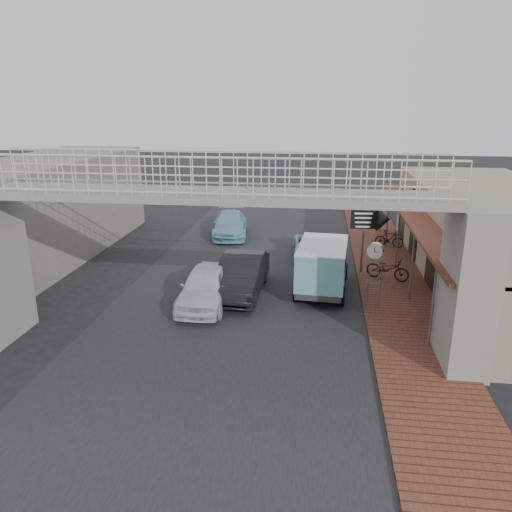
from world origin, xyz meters
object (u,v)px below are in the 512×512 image
(angkot_curb, at_px, (312,245))
(motorcycle_far, at_px, (389,239))
(angkot_van, at_px, (323,261))
(arrow_sign, at_px, (381,220))
(dark_sedan, at_px, (242,275))
(street_clock, at_px, (375,254))
(motorcycle_near, at_px, (388,269))
(white_hatchback, at_px, (206,286))
(angkot_far, at_px, (230,224))

(angkot_curb, height_order, motorcycle_far, angkot_curb)
(angkot_van, distance_m, motorcycle_far, 7.86)
(angkot_curb, xyz_separation_m, arrow_sign, (3.11, -2.64, 2.04))
(dark_sedan, relative_size, street_clock, 1.87)
(angkot_van, relative_size, motorcycle_near, 2.33)
(angkot_curb, bearing_deg, angkot_van, 92.18)
(white_hatchback, xyz_separation_m, angkot_curb, (4.10, 7.21, -0.17))
(dark_sedan, distance_m, arrow_sign, 7.01)
(angkot_curb, distance_m, motorcycle_near, 4.96)
(arrow_sign, bearing_deg, angkot_van, -141.24)
(white_hatchback, relative_size, motorcycle_near, 2.30)
(street_clock, bearing_deg, angkot_far, 145.98)
(angkot_far, distance_m, motorcycle_far, 9.36)
(arrow_sign, bearing_deg, angkot_curb, 134.53)
(angkot_curb, distance_m, motorcycle_far, 4.53)
(white_hatchback, distance_m, angkot_curb, 8.29)
(dark_sedan, relative_size, motorcycle_near, 2.54)
(white_hatchback, bearing_deg, dark_sedan, 47.24)
(motorcycle_far, relative_size, street_clock, 0.59)
(street_clock, bearing_deg, angkot_van, 156.43)
(motorcycle_near, bearing_deg, angkot_far, 74.25)
(motorcycle_near, xyz_separation_m, arrow_sign, (-0.33, 0.93, 2.02))
(angkot_curb, distance_m, angkot_van, 5.22)
(arrow_sign, bearing_deg, motorcycle_far, 71.44)
(angkot_far, relative_size, motorcycle_far, 3.07)
(angkot_van, bearing_deg, dark_sedan, -164.09)
(white_hatchback, bearing_deg, motorcycle_far, 46.50)
(angkot_curb, relative_size, angkot_far, 0.89)
(angkot_curb, height_order, angkot_far, angkot_far)
(white_hatchback, relative_size, street_clock, 1.69)
(motorcycle_far, height_order, arrow_sign, arrow_sign)
(angkot_far, xyz_separation_m, motorcycle_far, (9.20, -1.72, -0.13))
(dark_sedan, xyz_separation_m, street_clock, (5.30, -1.17, 1.48))
(angkot_far, distance_m, motorcycle_near, 11.04)
(white_hatchback, height_order, arrow_sign, arrow_sign)
(angkot_curb, xyz_separation_m, angkot_far, (-5.04, 3.50, 0.10))
(angkot_far, bearing_deg, dark_sedan, -84.51)
(angkot_far, relative_size, arrow_sign, 1.53)
(dark_sedan, xyz_separation_m, angkot_far, (-2.18, 9.33, -0.12))
(angkot_van, bearing_deg, angkot_curb, 100.08)
(white_hatchback, relative_size, motorcycle_far, 2.88)
(angkot_far, distance_m, angkot_van, 10.29)
(white_hatchback, xyz_separation_m, motorcycle_far, (8.26, 8.99, -0.20))
(angkot_far, xyz_separation_m, angkot_van, (5.55, -8.64, 0.67))
(white_hatchback, xyz_separation_m, street_clock, (6.54, 0.21, 1.53))
(angkot_van, height_order, street_clock, street_clock)
(angkot_van, xyz_separation_m, motorcycle_near, (2.93, 1.57, -0.76))
(angkot_van, height_order, motorcycle_near, angkot_van)
(dark_sedan, xyz_separation_m, motorcycle_far, (7.02, 7.61, -0.25))
(arrow_sign, bearing_deg, angkot_far, 137.83)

